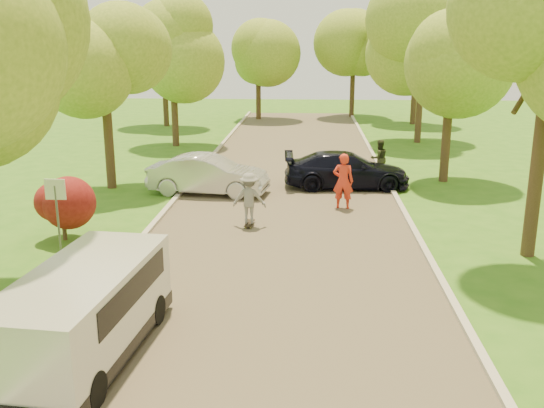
% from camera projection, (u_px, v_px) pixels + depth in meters
% --- Properties ---
extents(ground, '(100.00, 100.00, 0.00)m').
position_uv_depth(ground, '(265.00, 333.00, 12.10)').
color(ground, '#2F6718').
rests_on(ground, ground).
extents(road, '(8.00, 60.00, 0.01)m').
position_uv_depth(road, '(283.00, 219.00, 19.81)').
color(road, '#4C4438').
rests_on(road, ground).
extents(curb_left, '(0.18, 60.00, 0.12)m').
position_uv_depth(curb_left, '(161.00, 215.00, 20.04)').
color(curb_left, '#B2AD9E').
rests_on(curb_left, ground).
extents(curb_right, '(0.18, 60.00, 0.12)m').
position_uv_depth(curb_right, '(408.00, 220.00, 19.55)').
color(curb_right, '#B2AD9E').
rests_on(curb_right, ground).
extents(street_sign, '(0.55, 0.06, 2.17)m').
position_uv_depth(street_sign, '(56.00, 202.00, 15.90)').
color(street_sign, '#59595E').
rests_on(street_sign, ground).
extents(red_shrub, '(1.70, 1.70, 1.95)m').
position_uv_depth(red_shrub, '(62.00, 204.00, 17.50)').
color(red_shrub, '#382619').
rests_on(red_shrub, ground).
extents(tree_l_midb, '(4.30, 4.20, 6.62)m').
position_uv_depth(tree_l_midb, '(109.00, 70.00, 22.88)').
color(tree_l_midb, '#382619').
rests_on(tree_l_midb, ground).
extents(tree_l_far, '(4.92, 4.80, 7.79)m').
position_uv_depth(tree_l_far, '(176.00, 44.00, 32.26)').
color(tree_l_far, '#382619').
rests_on(tree_l_far, ground).
extents(tree_r_midb, '(4.51, 4.40, 7.01)m').
position_uv_depth(tree_r_midb, '(457.00, 61.00, 23.92)').
color(tree_r_midb, '#382619').
rests_on(tree_r_midb, ground).
extents(tree_r_far, '(5.33, 5.20, 8.34)m').
position_uv_depth(tree_r_far, '(428.00, 37.00, 33.27)').
color(tree_r_far, '#382619').
rests_on(tree_r_far, ground).
extents(tree_bg_a, '(5.12, 5.00, 7.72)m').
position_uv_depth(tree_bg_a, '(166.00, 46.00, 40.15)').
color(tree_bg_a, '#382619').
rests_on(tree_bg_a, ground).
extents(tree_bg_b, '(5.12, 5.00, 7.95)m').
position_uv_depth(tree_bg_b, '(421.00, 42.00, 40.99)').
color(tree_bg_b, '#382619').
rests_on(tree_bg_b, ground).
extents(tree_bg_c, '(4.92, 4.80, 7.33)m').
position_uv_depth(tree_bg_c, '(261.00, 50.00, 43.72)').
color(tree_bg_c, '#382619').
rests_on(tree_bg_c, ground).
extents(tree_bg_d, '(5.12, 5.00, 7.72)m').
position_uv_depth(tree_bg_d, '(357.00, 45.00, 45.14)').
color(tree_bg_d, '#382619').
rests_on(tree_bg_d, ground).
extents(minivan, '(2.18, 4.71, 1.70)m').
position_uv_depth(minivan, '(86.00, 311.00, 11.01)').
color(minivan, silver).
rests_on(minivan, ground).
extents(silver_sedan, '(4.68, 2.15, 1.49)m').
position_uv_depth(silver_sedan, '(208.00, 175.00, 22.91)').
color(silver_sedan, '#B6B6BB').
rests_on(silver_sedan, ground).
extents(dark_sedan, '(5.00, 2.23, 1.43)m').
position_uv_depth(dark_sedan, '(347.00, 170.00, 23.92)').
color(dark_sedan, black).
rests_on(dark_sedan, ground).
extents(longboard, '(0.27, 0.84, 0.10)m').
position_uv_depth(longboard, '(249.00, 223.00, 19.08)').
color(longboard, black).
rests_on(longboard, ground).
extents(skateboarder, '(1.07, 0.65, 1.61)m').
position_uv_depth(skateboarder, '(249.00, 198.00, 18.86)').
color(skateboarder, gray).
rests_on(skateboarder, longboard).
extents(person_striped, '(0.76, 0.55, 1.94)m').
position_uv_depth(person_striped, '(343.00, 181.00, 20.86)').
color(person_striped, red).
rests_on(person_striped, ground).
extents(person_olive, '(0.94, 0.84, 1.60)m').
position_uv_depth(person_olive, '(379.00, 158.00, 25.84)').
color(person_olive, '#2D331E').
rests_on(person_olive, ground).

